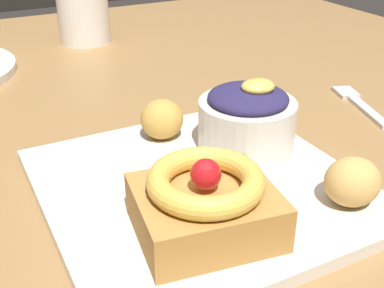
% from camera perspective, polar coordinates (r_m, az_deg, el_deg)
% --- Properties ---
extents(dining_table, '(1.31, 1.07, 0.73)m').
position_cam_1_polar(dining_table, '(0.67, -8.31, -2.39)').
color(dining_table, olive).
rests_on(dining_table, ground_plane).
extents(front_plate, '(0.27, 0.27, 0.01)m').
position_cam_1_polar(front_plate, '(0.45, 1.19, -4.93)').
color(front_plate, silver).
rests_on(front_plate, dining_table).
extents(cake_slice, '(0.11, 0.10, 0.06)m').
position_cam_1_polar(cake_slice, '(0.37, 1.56, -6.73)').
color(cake_slice, '#B77F3D').
rests_on(cake_slice, front_plate).
extents(berry_ramekin, '(0.10, 0.10, 0.07)m').
position_cam_1_polar(berry_ramekin, '(0.49, 6.38, 2.97)').
color(berry_ramekin, silver).
rests_on(berry_ramekin, front_plate).
extents(fritter_front, '(0.05, 0.04, 0.04)m').
position_cam_1_polar(fritter_front, '(0.42, 18.02, -4.15)').
color(fritter_front, tan).
rests_on(fritter_front, front_plate).
extents(fritter_middle, '(0.04, 0.04, 0.04)m').
position_cam_1_polar(fritter_middle, '(0.51, -3.49, 2.88)').
color(fritter_middle, gold).
rests_on(fritter_middle, front_plate).
extents(fork, '(0.06, 0.12, 0.00)m').
position_cam_1_polar(fork, '(0.66, 18.58, 4.57)').
color(fork, silver).
rests_on(fork, dining_table).
extents(coffee_mug, '(0.09, 0.09, 0.09)m').
position_cam_1_polar(coffee_mug, '(0.90, -12.41, 14.32)').
color(coffee_mug, silver).
rests_on(coffee_mug, dining_table).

